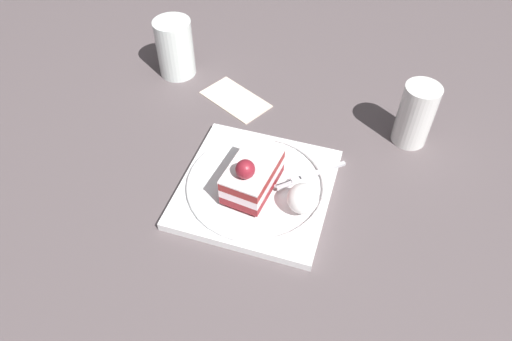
{
  "coord_description": "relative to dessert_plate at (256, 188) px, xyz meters",
  "views": [
    {
      "loc": [
        0.47,
        0.04,
        0.57
      ],
      "look_at": [
        0.0,
        -0.02,
        0.05
      ],
      "focal_mm": 33.09,
      "sensor_mm": 36.0,
      "label": 1
    }
  ],
  "objects": [
    {
      "name": "dessert_plate",
      "position": [
        0.0,
        0.0,
        0.0
      ],
      "size": [
        0.27,
        0.27,
        0.02
      ],
      "color": "white",
      "rests_on": "ground_plane"
    },
    {
      "name": "fork",
      "position": [
        -0.02,
        0.08,
        0.01
      ],
      "size": [
        0.07,
        0.11,
        0.0
      ],
      "color": "silver",
      "rests_on": "dessert_plate"
    },
    {
      "name": "folded_napkin",
      "position": [
        -0.22,
        -0.07,
        -0.01
      ],
      "size": [
        0.14,
        0.15,
        0.0
      ],
      "primitive_type": "cube",
      "rotation": [
        0.0,
        0.0,
        0.91
      ],
      "color": "beige",
      "rests_on": "ground_plane"
    },
    {
      "name": "whipped_cream_dollop",
      "position": [
        0.04,
        0.07,
        0.03
      ],
      "size": [
        0.05,
        0.05,
        0.04
      ],
      "primitive_type": "ellipsoid",
      "color": "white",
      "rests_on": "dessert_plate"
    },
    {
      "name": "drink_glass_near",
      "position": [
        -0.15,
        0.25,
        0.04
      ],
      "size": [
        0.06,
        0.06,
        0.11
      ],
      "color": "white",
      "rests_on": "ground_plane"
    },
    {
      "name": "ground_plane",
      "position": [
        -0.0,
        0.02,
        -0.01
      ],
      "size": [
        2.4,
        2.4,
        0.0
      ],
      "primitive_type": "plane",
      "color": "#594E50"
    },
    {
      "name": "drink_glass_far",
      "position": [
        -0.3,
        -0.19,
        0.04
      ],
      "size": [
        0.07,
        0.07,
        0.11
      ],
      "color": "white",
      "rests_on": "ground_plane"
    },
    {
      "name": "cake_slice",
      "position": [
        0.01,
        -0.0,
        0.04
      ],
      "size": [
        0.12,
        0.09,
        0.08
      ],
      "color": "maroon",
      "rests_on": "dessert_plate"
    }
  ]
}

